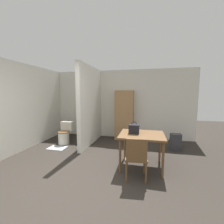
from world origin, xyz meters
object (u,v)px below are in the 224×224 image
(wooden_chair, at_px, (136,157))
(toilet, at_px, (65,134))
(dining_table, at_px, (142,138))
(wooden_cabinet, at_px, (124,115))
(space_heater, at_px, (175,142))
(handbag, at_px, (134,129))

(wooden_chair, distance_m, toilet, 2.94)
(dining_table, relative_size, wooden_cabinet, 0.55)
(dining_table, height_order, toilet, dining_table)
(dining_table, distance_m, toilet, 2.77)
(dining_table, bearing_deg, wooden_chair, -98.54)
(wooden_cabinet, relative_size, space_heater, 3.66)
(dining_table, bearing_deg, space_heater, 53.83)
(wooden_chair, relative_size, wooden_cabinet, 0.47)
(handbag, xyz_separation_m, space_heater, (1.11, 1.27, -0.62))
(wooden_chair, distance_m, space_heater, 2.10)
(handbag, distance_m, space_heater, 1.80)
(wooden_chair, xyz_separation_m, handbag, (-0.09, 0.55, 0.40))
(toilet, xyz_separation_m, wooden_cabinet, (1.84, 0.93, 0.57))
(wooden_chair, bearing_deg, handbag, 93.54)
(dining_table, height_order, wooden_cabinet, wooden_cabinet)
(space_heater, bearing_deg, wooden_cabinet, 155.38)
(toilet, relative_size, space_heater, 1.47)
(toilet, bearing_deg, handbag, -24.77)
(wooden_cabinet, bearing_deg, dining_table, -71.34)
(dining_table, relative_size, wooden_chair, 1.15)
(dining_table, height_order, space_heater, dining_table)
(dining_table, height_order, handbag, handbag)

